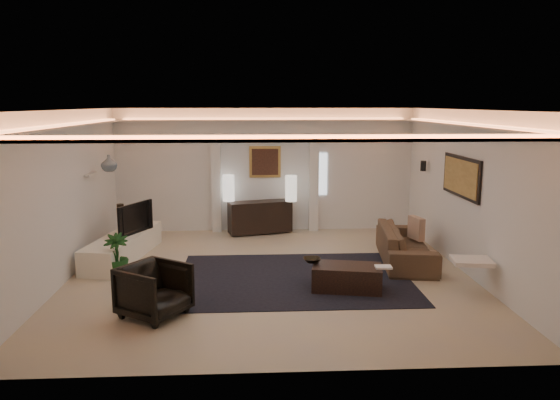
{
  "coord_description": "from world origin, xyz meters",
  "views": [
    {
      "loc": [
        -0.32,
        -9.15,
        3.01
      ],
      "look_at": [
        0.2,
        0.6,
        1.25
      ],
      "focal_mm": 34.54,
      "sensor_mm": 36.0,
      "label": 1
    }
  ],
  "objects_px": {
    "coffee_table": "(347,278)",
    "armchair": "(154,291)",
    "console": "(260,217)",
    "sofa": "(406,245)"
  },
  "relations": [
    {
      "from": "sofa",
      "to": "armchair",
      "type": "relative_size",
      "value": 2.72
    },
    {
      "from": "console",
      "to": "sofa",
      "type": "xyz_separation_m",
      "value": [
        2.75,
        -2.44,
        -0.07
      ]
    },
    {
      "from": "sofa",
      "to": "coffee_table",
      "type": "xyz_separation_m",
      "value": [
        -1.4,
        -1.51,
        -0.13
      ]
    },
    {
      "from": "coffee_table",
      "to": "armchair",
      "type": "xyz_separation_m",
      "value": [
        -2.94,
        -0.95,
        0.18
      ]
    },
    {
      "from": "coffee_table",
      "to": "sofa",
      "type": "bearing_deg",
      "value": 58.72
    },
    {
      "from": "console",
      "to": "coffee_table",
      "type": "distance_m",
      "value": 4.18
    },
    {
      "from": "console",
      "to": "armchair",
      "type": "distance_m",
      "value": 5.15
    },
    {
      "from": "sofa",
      "to": "coffee_table",
      "type": "distance_m",
      "value": 2.06
    },
    {
      "from": "sofa",
      "to": "armchair",
      "type": "distance_m",
      "value": 4.99
    },
    {
      "from": "console",
      "to": "sofa",
      "type": "relative_size",
      "value": 0.63
    }
  ]
}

